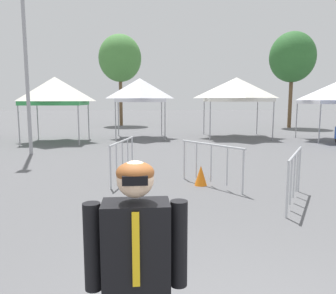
# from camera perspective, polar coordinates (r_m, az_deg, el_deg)

# --- Properties ---
(canopy_tent_right_of_center) EXTENTS (2.94, 2.94, 3.30)m
(canopy_tent_right_of_center) POSITION_cam_1_polar(r_m,az_deg,el_deg) (18.19, -18.57, 8.98)
(canopy_tent_right_of_center) COLOR #9E9EA3
(canopy_tent_right_of_center) RESTS_ON ground
(canopy_tent_behind_left) EXTENTS (2.82, 2.82, 3.34)m
(canopy_tent_behind_left) POSITION_cam_1_polar(r_m,az_deg,el_deg) (19.11, -4.78, 9.56)
(canopy_tent_behind_left) COLOR #9E9EA3
(canopy_tent_behind_left) RESTS_ON ground
(canopy_tent_left_of_center) EXTENTS (3.69, 3.69, 3.40)m
(canopy_tent_left_of_center) POSITION_cam_1_polar(r_m,az_deg,el_deg) (19.75, 11.52, 9.51)
(canopy_tent_left_of_center) COLOR #9E9EA3
(canopy_tent_left_of_center) RESTS_ON ground
(canopy_tent_behind_right) EXTENTS (3.05, 3.05, 3.07)m
(canopy_tent_behind_right) POSITION_cam_1_polar(r_m,az_deg,el_deg) (19.94, 26.49, 8.17)
(canopy_tent_behind_right) COLOR #9E9EA3
(canopy_tent_behind_right) RESTS_ON ground
(person_foreground) EXTENTS (0.65, 0.27, 1.78)m
(person_foreground) POSITION_cam_1_polar(r_m,az_deg,el_deg) (2.30, -5.34, -20.91)
(person_foreground) COLOR #33384C
(person_foreground) RESTS_ON ground
(light_pole_opposite_side) EXTENTS (0.36, 0.36, 9.47)m
(light_pole_opposite_side) POSITION_cam_1_polar(r_m,az_deg,el_deg) (14.68, -23.30, 19.81)
(light_pole_opposite_side) COLOR #9E9EA3
(light_pole_opposite_side) RESTS_ON ground
(tree_behind_tents_left) EXTENTS (3.51, 3.51, 7.49)m
(tree_behind_tents_left) POSITION_cam_1_polar(r_m,az_deg,el_deg) (29.01, -8.13, 14.63)
(tree_behind_tents_left) COLOR brown
(tree_behind_tents_left) RESTS_ON ground
(tree_behind_tents_center) EXTENTS (3.44, 3.44, 7.26)m
(tree_behind_tents_center) POSITION_cam_1_polar(r_m,az_deg,el_deg) (28.08, 20.33, 14.05)
(tree_behind_tents_center) COLOR brown
(tree_behind_tents_center) RESTS_ON ground
(crowd_barrier_near_person) EXTENTS (0.49, 2.06, 1.08)m
(crowd_barrier_near_person) POSITION_cam_1_polar(r_m,az_deg,el_deg) (9.12, -7.74, -0.87)
(crowd_barrier_near_person) COLOR #B7BABF
(crowd_barrier_near_person) RESTS_ON ground
(crowd_barrier_mid_lot) EXTENTS (1.09, 1.84, 1.08)m
(crowd_barrier_mid_lot) POSITION_cam_1_polar(r_m,az_deg,el_deg) (7.43, 20.66, -3.33)
(crowd_barrier_mid_lot) COLOR #B7BABF
(crowd_barrier_mid_lot) RESTS_ON ground
(crowd_barrier_by_lift) EXTENTS (1.28, 1.73, 1.08)m
(crowd_barrier_by_lift) POSITION_cam_1_polar(r_m,az_deg,el_deg) (8.43, 7.33, -1.58)
(crowd_barrier_by_lift) COLOR #B7BABF
(crowd_barrier_by_lift) RESTS_ON ground
(traffic_cone_lot_center) EXTENTS (0.32, 0.32, 0.51)m
(traffic_cone_lot_center) POSITION_cam_1_polar(r_m,az_deg,el_deg) (8.56, 5.58, -4.81)
(traffic_cone_lot_center) COLOR orange
(traffic_cone_lot_center) RESTS_ON ground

